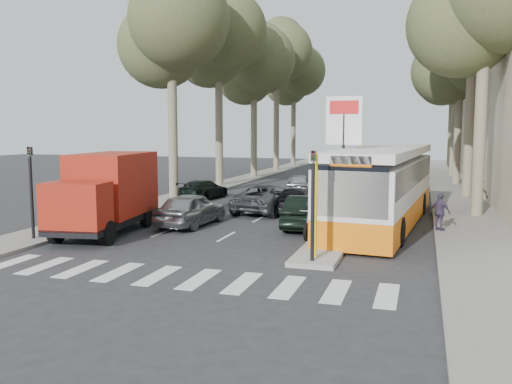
# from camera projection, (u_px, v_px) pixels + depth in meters

# --- Properties ---
(ground) EXTENTS (120.00, 120.00, 0.00)m
(ground) POSITION_uv_depth(u_px,v_px,m) (231.00, 249.00, 19.30)
(ground) COLOR #28282B
(ground) RESTS_ON ground
(sidewalk_right) EXTENTS (3.20, 70.00, 0.12)m
(sidewalk_right) POSITION_uv_depth(u_px,v_px,m) (452.00, 186.00, 40.50)
(sidewalk_right) COLOR gray
(sidewalk_right) RESTS_ON ground
(median_left) EXTENTS (2.40, 64.00, 0.12)m
(median_left) POSITION_uv_depth(u_px,v_px,m) (253.00, 177.00, 48.22)
(median_left) COLOR gray
(median_left) RESTS_ON ground
(traffic_island) EXTENTS (1.50, 26.00, 0.16)m
(traffic_island) POSITION_uv_depth(u_px,v_px,m) (358.00, 208.00, 28.78)
(traffic_island) COLOR gray
(traffic_island) RESTS_ON ground
(billboard) EXTENTS (1.50, 12.10, 5.60)m
(billboard) POSITION_uv_depth(u_px,v_px,m) (344.00, 142.00, 22.67)
(billboard) COLOR yellow
(billboard) RESTS_ON ground
(traffic_light_island) EXTENTS (0.16, 0.41, 3.60)m
(traffic_light_island) POSITION_uv_depth(u_px,v_px,m) (313.00, 186.00, 16.64)
(traffic_light_island) COLOR black
(traffic_light_island) RESTS_ON ground
(traffic_light_left) EXTENTS (0.16, 0.41, 3.60)m
(traffic_light_left) POSITION_uv_depth(u_px,v_px,m) (31.00, 176.00, 20.30)
(traffic_light_left) COLOR black
(traffic_light_left) RESTS_ON ground
(tree_l_a) EXTENTS (7.40, 7.20, 14.10)m
(tree_l_a) POSITION_uv_depth(u_px,v_px,m) (174.00, 25.00, 31.92)
(tree_l_a) COLOR #6B604C
(tree_l_a) RESTS_ON ground
(tree_l_b) EXTENTS (7.40, 7.20, 14.88)m
(tree_l_b) POSITION_uv_depth(u_px,v_px,m) (221.00, 35.00, 39.46)
(tree_l_b) COLOR #6B604C
(tree_l_b) RESTS_ON ground
(tree_l_c) EXTENTS (7.40, 7.20, 13.71)m
(tree_l_c) POSITION_uv_depth(u_px,v_px,m) (256.00, 62.00, 47.11)
(tree_l_c) COLOR #6B604C
(tree_l_c) RESTS_ON ground
(tree_l_d) EXTENTS (7.40, 7.20, 15.66)m
(tree_l_d) POSITION_uv_depth(u_px,v_px,m) (278.00, 54.00, 54.54)
(tree_l_d) COLOR #6B604C
(tree_l_d) RESTS_ON ground
(tree_l_e) EXTENTS (7.40, 7.20, 14.49)m
(tree_l_e) POSITION_uv_depth(u_px,v_px,m) (295.00, 73.00, 62.28)
(tree_l_e) COLOR #6B604C
(tree_l_e) RESTS_ON ground
(tree_r_b) EXTENTS (7.40, 7.20, 15.27)m
(tree_r_b) POSITION_uv_depth(u_px,v_px,m) (477.00, 9.00, 32.48)
(tree_r_b) COLOR #6B604C
(tree_r_b) RESTS_ON ground
(tree_r_c) EXTENTS (7.40, 7.20, 13.32)m
(tree_r_c) POSITION_uv_depth(u_px,v_px,m) (463.00, 56.00, 40.32)
(tree_r_c) COLOR #6B604C
(tree_r_c) RESTS_ON ground
(tree_r_d) EXTENTS (7.40, 7.20, 14.88)m
(tree_r_d) POSITION_uv_depth(u_px,v_px,m) (459.00, 52.00, 47.73)
(tree_r_d) COLOR #6B604C
(tree_r_d) RESTS_ON ground
(tree_r_e) EXTENTS (7.40, 7.20, 14.10)m
(tree_r_e) POSITION_uv_depth(u_px,v_px,m) (455.00, 69.00, 55.37)
(tree_r_e) COLOR #6B604C
(tree_r_e) RESTS_ON ground
(silver_hatchback) EXTENTS (2.02, 4.45, 1.48)m
(silver_hatchback) POSITION_uv_depth(u_px,v_px,m) (191.00, 209.00, 23.89)
(silver_hatchback) COLOR #999CA0
(silver_hatchback) RESTS_ON ground
(dark_hatchback) EXTENTS (1.57, 4.36, 1.43)m
(dark_hatchback) POSITION_uv_depth(u_px,v_px,m) (308.00, 212.00, 23.29)
(dark_hatchback) COLOR black
(dark_hatchback) RESTS_ON ground
(queue_car_a) EXTENTS (2.93, 5.35, 1.42)m
(queue_car_a) POSITION_uv_depth(u_px,v_px,m) (268.00, 198.00, 27.83)
(queue_car_a) COLOR #494A50
(queue_car_a) RESTS_ON ground
(queue_car_b) EXTENTS (2.17, 4.51, 1.27)m
(queue_car_b) POSITION_uv_depth(u_px,v_px,m) (295.00, 200.00, 27.71)
(queue_car_b) COLOR black
(queue_car_b) RESTS_ON ground
(queue_car_c) EXTENTS (2.07, 4.05, 1.32)m
(queue_car_c) POSITION_uv_depth(u_px,v_px,m) (299.00, 184.00, 35.95)
(queue_car_c) COLOR #A6A7AE
(queue_car_c) RESTS_ON ground
(queue_car_d) EXTENTS (1.64, 3.68, 1.17)m
(queue_car_d) POSITION_uv_depth(u_px,v_px,m) (337.00, 179.00, 39.81)
(queue_car_d) COLOR #52555A
(queue_car_d) RESTS_ON ground
(queue_car_e) EXTENTS (2.11, 4.27, 1.19)m
(queue_car_e) POSITION_uv_depth(u_px,v_px,m) (203.00, 189.00, 33.01)
(queue_car_e) COLOR black
(queue_car_e) RESTS_ON ground
(red_truck) EXTENTS (3.04, 6.34, 3.25)m
(red_truck) POSITION_uv_depth(u_px,v_px,m) (107.00, 192.00, 22.02)
(red_truck) COLOR black
(red_truck) RESTS_ON ground
(city_bus) EXTENTS (4.07, 13.38, 3.47)m
(city_bus) POSITION_uv_depth(u_px,v_px,m) (383.00, 184.00, 23.92)
(city_bus) COLOR orange
(city_bus) RESTS_ON ground
(motorcycle) EXTENTS (0.89, 2.35, 2.00)m
(motorcycle) POSITION_uv_depth(u_px,v_px,m) (315.00, 213.00, 21.57)
(motorcycle) COLOR black
(motorcycle) RESTS_ON ground
(pedestrian_near) EXTENTS (0.99, 0.88, 1.53)m
(pedestrian_near) POSITION_uv_depth(u_px,v_px,m) (440.00, 212.00, 22.08)
(pedestrian_near) COLOR #453854
(pedestrian_near) RESTS_ON sidewalk_right
(pedestrian_far) EXTENTS (1.17, 0.83, 1.66)m
(pedestrian_far) POSITION_uv_depth(u_px,v_px,m) (479.00, 193.00, 27.99)
(pedestrian_far) COLOR #706654
(pedestrian_far) RESTS_ON sidewalk_right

